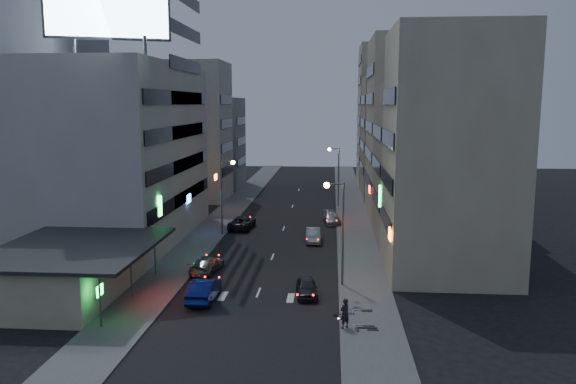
# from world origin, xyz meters

# --- Properties ---
(ground) EXTENTS (180.00, 180.00, 0.00)m
(ground) POSITION_xyz_m (0.00, 0.00, 0.00)
(ground) COLOR black
(ground) RESTS_ON ground
(sidewalk_left) EXTENTS (4.00, 120.00, 0.12)m
(sidewalk_left) POSITION_xyz_m (-8.00, 30.00, 0.06)
(sidewalk_left) COLOR #4C4C4F
(sidewalk_left) RESTS_ON ground
(sidewalk_right) EXTENTS (4.00, 120.00, 0.12)m
(sidewalk_right) POSITION_xyz_m (8.00, 30.00, 0.06)
(sidewalk_right) COLOR #4C4C4F
(sidewalk_right) RESTS_ON ground
(food_court) EXTENTS (11.00, 13.00, 3.88)m
(food_court) POSITION_xyz_m (-13.90, 2.00, 1.98)
(food_court) COLOR #B3AC8C
(food_court) RESTS_ON ground
(white_building) EXTENTS (14.00, 24.00, 18.00)m
(white_building) POSITION_xyz_m (-17.00, 20.00, 9.00)
(white_building) COLOR #AAAAA6
(white_building) RESTS_ON ground
(grey_tower) EXTENTS (10.00, 14.00, 34.00)m
(grey_tower) POSITION_xyz_m (-26.00, 23.00, 17.00)
(grey_tower) COLOR gray
(grey_tower) RESTS_ON ground
(shophouse_near) EXTENTS (10.00, 11.00, 20.00)m
(shophouse_near) POSITION_xyz_m (15.00, 10.50, 10.00)
(shophouse_near) COLOR #B3AC8C
(shophouse_near) RESTS_ON ground
(shophouse_mid) EXTENTS (11.00, 12.00, 16.00)m
(shophouse_mid) POSITION_xyz_m (15.50, 22.00, 8.00)
(shophouse_mid) COLOR gray
(shophouse_mid) RESTS_ON ground
(shophouse_far) EXTENTS (10.00, 14.00, 22.00)m
(shophouse_far) POSITION_xyz_m (15.00, 35.00, 11.00)
(shophouse_far) COLOR #B3AC8C
(shophouse_far) RESTS_ON ground
(far_left_a) EXTENTS (11.00, 10.00, 20.00)m
(far_left_a) POSITION_xyz_m (-15.50, 45.00, 10.00)
(far_left_a) COLOR #AAAAA6
(far_left_a) RESTS_ON ground
(far_left_b) EXTENTS (12.00, 10.00, 15.00)m
(far_left_b) POSITION_xyz_m (-16.00, 58.00, 7.50)
(far_left_b) COLOR gray
(far_left_b) RESTS_ON ground
(far_right_a) EXTENTS (11.00, 12.00, 18.00)m
(far_right_a) POSITION_xyz_m (15.50, 50.00, 9.00)
(far_right_a) COLOR gray
(far_right_a) RESTS_ON ground
(far_right_b) EXTENTS (12.00, 12.00, 24.00)m
(far_right_b) POSITION_xyz_m (16.00, 64.00, 12.00)
(far_right_b) COLOR #B3AC8C
(far_right_b) RESTS_ON ground
(billboard) EXTENTS (9.52, 3.75, 6.20)m
(billboard) POSITION_xyz_m (-12.99, 9.97, 21.66)
(billboard) COLOR #595B60
(billboard) RESTS_ON white_building
(street_lamp_right_near) EXTENTS (1.60, 0.44, 8.02)m
(street_lamp_right_near) POSITION_xyz_m (5.90, 6.00, 5.36)
(street_lamp_right_near) COLOR #595B60
(street_lamp_right_near) RESTS_ON sidewalk_right
(street_lamp_left) EXTENTS (1.60, 0.44, 8.02)m
(street_lamp_left) POSITION_xyz_m (-5.90, 22.00, 5.36)
(street_lamp_left) COLOR #595B60
(street_lamp_left) RESTS_ON sidewalk_left
(street_lamp_right_far) EXTENTS (1.60, 0.44, 8.02)m
(street_lamp_right_far) POSITION_xyz_m (5.90, 40.00, 5.36)
(street_lamp_right_far) COLOR #595B60
(street_lamp_right_far) RESTS_ON sidewalk_right
(parked_car_right_near) EXTENTS (1.90, 3.89, 1.28)m
(parked_car_right_near) POSITION_xyz_m (3.65, 3.57, 0.64)
(parked_car_right_near) COLOR #29282D
(parked_car_right_near) RESTS_ON ground
(parked_car_right_mid) EXTENTS (1.65, 4.23, 1.37)m
(parked_car_right_mid) POSITION_xyz_m (3.56, 20.01, 0.69)
(parked_car_right_mid) COLOR #AEAFB7
(parked_car_right_mid) RESTS_ON ground
(parked_car_left) EXTENTS (2.75, 5.36, 1.45)m
(parked_car_left) POSITION_xyz_m (-4.70, 25.54, 0.72)
(parked_car_left) COLOR #232327
(parked_car_left) RESTS_ON ground
(parked_car_right_far) EXTENTS (2.34, 4.67, 1.30)m
(parked_car_right_far) POSITION_xyz_m (5.44, 29.10, 0.65)
(parked_car_right_far) COLOR gray
(parked_car_right_far) RESTS_ON ground
(road_car_blue) EXTENTS (1.68, 4.77, 1.57)m
(road_car_blue) POSITION_xyz_m (-3.69, 2.08, 0.78)
(road_car_blue) COLOR navy
(road_car_blue) RESTS_ON ground
(road_car_silver) EXTENTS (2.52, 4.83, 1.34)m
(road_car_silver) POSITION_xyz_m (-5.00, 8.81, 0.67)
(road_car_silver) COLOR gray
(road_car_silver) RESTS_ON ground
(person) EXTENTS (0.83, 0.81, 1.92)m
(person) POSITION_xyz_m (6.30, -2.54, 1.08)
(person) COLOR black
(person) RESTS_ON sidewalk_right
(scooter_black_a) EXTENTS (0.68, 1.99, 1.21)m
(scooter_black_a) POSITION_xyz_m (8.38, -2.34, 0.73)
(scooter_black_a) COLOR black
(scooter_black_a) RESTS_ON sidewalk_right
(scooter_silver_a) EXTENTS (0.90, 1.98, 1.17)m
(scooter_silver_a) POSITION_xyz_m (8.09, -1.76, 0.70)
(scooter_silver_a) COLOR #929498
(scooter_silver_a) RESTS_ON sidewalk_right
(scooter_blue) EXTENTS (1.21, 2.06, 1.20)m
(scooter_blue) POSITION_xyz_m (8.28, 0.80, 0.72)
(scooter_blue) COLOR navy
(scooter_blue) RESTS_ON sidewalk_right
(scooter_black_b) EXTENTS (1.04, 1.70, 0.98)m
(scooter_black_b) POSITION_xyz_m (6.84, 0.14, 0.61)
(scooter_black_b) COLOR black
(scooter_black_b) RESTS_ON sidewalk_right
(scooter_silver_b) EXTENTS (1.09, 2.13, 1.24)m
(scooter_silver_b) POSITION_xyz_m (8.11, 0.98, 0.74)
(scooter_silver_b) COLOR #A0A1A8
(scooter_silver_b) RESTS_ON sidewalk_right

